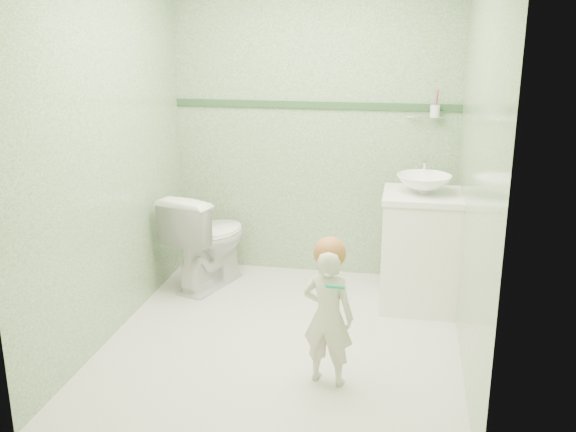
# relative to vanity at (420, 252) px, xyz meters

# --- Properties ---
(ground) EXTENTS (2.50, 2.50, 0.00)m
(ground) POSITION_rel_vanity_xyz_m (-0.84, -0.70, -0.40)
(ground) COLOR silver
(ground) RESTS_ON ground
(room_shell) EXTENTS (2.50, 2.54, 2.40)m
(room_shell) POSITION_rel_vanity_xyz_m (-0.84, -0.70, 0.80)
(room_shell) COLOR gray
(room_shell) RESTS_ON ground
(trim_stripe) EXTENTS (2.20, 0.02, 0.05)m
(trim_stripe) POSITION_rel_vanity_xyz_m (-0.84, 0.54, 0.95)
(trim_stripe) COLOR #2D4E2E
(trim_stripe) RESTS_ON room_shell
(vanity) EXTENTS (0.52, 0.50, 0.80)m
(vanity) POSITION_rel_vanity_xyz_m (0.00, 0.00, 0.00)
(vanity) COLOR white
(vanity) RESTS_ON ground
(counter) EXTENTS (0.54, 0.52, 0.04)m
(counter) POSITION_rel_vanity_xyz_m (0.00, 0.00, 0.41)
(counter) COLOR white
(counter) RESTS_ON vanity
(basin) EXTENTS (0.37, 0.37, 0.13)m
(basin) POSITION_rel_vanity_xyz_m (0.00, 0.00, 0.49)
(basin) COLOR white
(basin) RESTS_ON counter
(faucet) EXTENTS (0.03, 0.13, 0.18)m
(faucet) POSITION_rel_vanity_xyz_m (0.00, 0.19, 0.57)
(faucet) COLOR silver
(faucet) RESTS_ON counter
(cup_holder) EXTENTS (0.26, 0.07, 0.21)m
(cup_holder) POSITION_rel_vanity_xyz_m (0.05, 0.48, 0.93)
(cup_holder) COLOR silver
(cup_holder) RESTS_ON room_shell
(toilet) EXTENTS (0.62, 0.82, 0.74)m
(toilet) POSITION_rel_vanity_xyz_m (-1.58, 0.10, -0.03)
(toilet) COLOR white
(toilet) RESTS_ON ground
(toddler) EXTENTS (0.32, 0.25, 0.80)m
(toddler) POSITION_rel_vanity_xyz_m (-0.50, -1.16, -0.00)
(toddler) COLOR beige
(toddler) RESTS_ON ground
(hair_cap) EXTENTS (0.18, 0.18, 0.18)m
(hair_cap) POSITION_rel_vanity_xyz_m (-0.50, -1.13, 0.36)
(hair_cap) COLOR #9E5E2F
(hair_cap) RESTS_ON toddler
(teal_toothbrush) EXTENTS (0.11, 0.14, 0.08)m
(teal_toothbrush) POSITION_rel_vanity_xyz_m (-0.46, -1.29, 0.24)
(teal_toothbrush) COLOR #0D956D
(teal_toothbrush) RESTS_ON toddler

